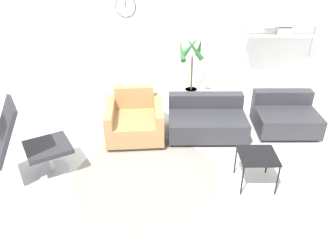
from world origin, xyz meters
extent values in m
plane|color=silver|center=(0.00, 0.00, 0.00)|extent=(12.00, 12.00, 0.00)
cube|color=white|center=(0.00, 2.77, 1.40)|extent=(12.00, 0.06, 2.80)
cylinder|color=black|center=(-0.38, 2.73, 1.67)|extent=(0.38, 0.01, 0.38)
cylinder|color=white|center=(-0.38, 2.72, 1.67)|extent=(0.36, 0.02, 0.36)
cube|color=black|center=(-0.38, 2.71, 1.72)|extent=(0.01, 0.01, 0.11)
cylinder|color=gray|center=(0.09, -0.19, 0.00)|extent=(1.95, 1.95, 0.01)
cylinder|color=#BCBCC1|center=(-1.20, -0.05, 0.01)|extent=(0.60, 0.60, 0.02)
cylinder|color=#BCBCC1|center=(-1.20, -0.05, 0.18)|extent=(0.06, 0.06, 0.33)
cube|color=#2D2D33|center=(-1.20, -0.05, 0.39)|extent=(0.76, 0.76, 0.06)
cube|color=#2D2D33|center=(-1.58, -0.27, 0.76)|extent=(0.60, 0.67, 0.71)
cube|color=silver|center=(-0.13, 0.83, 0.03)|extent=(0.76, 0.79, 0.06)
cube|color=#AD8451|center=(-0.13, 0.83, 0.21)|extent=(0.68, 0.94, 0.30)
cube|color=#AD8451|center=(-0.15, 1.19, 0.54)|extent=(0.64, 0.22, 0.36)
cube|color=#AD8451|center=(0.25, 0.85, 0.31)|extent=(0.18, 0.91, 0.50)
cube|color=#AD8451|center=(-0.50, 0.80, 0.31)|extent=(0.18, 0.91, 0.50)
cube|color=black|center=(1.02, 0.88, 0.03)|extent=(1.09, 0.69, 0.05)
cube|color=#333338|center=(1.02, 0.88, 0.21)|extent=(1.22, 0.81, 0.31)
cube|color=#333338|center=(1.02, 1.19, 0.47)|extent=(1.21, 0.21, 0.23)
cube|color=black|center=(2.31, 1.00, 0.03)|extent=(0.88, 0.69, 0.05)
cube|color=#333338|center=(2.31, 1.00, 0.21)|extent=(0.97, 0.81, 0.31)
cube|color=#333338|center=(2.31, 1.30, 0.47)|extent=(0.97, 0.21, 0.23)
cube|color=black|center=(1.50, -0.34, 0.43)|extent=(0.47, 0.47, 0.02)
cylinder|color=black|center=(1.28, -0.56, 0.21)|extent=(0.02, 0.02, 0.43)
cylinder|color=black|center=(1.71, -0.56, 0.21)|extent=(0.02, 0.02, 0.43)
cylinder|color=black|center=(1.28, -0.13, 0.21)|extent=(0.02, 0.02, 0.43)
cylinder|color=black|center=(1.71, -0.13, 0.21)|extent=(0.02, 0.02, 0.43)
cylinder|color=silver|center=(0.85, 2.12, 0.13)|extent=(0.25, 0.25, 0.26)
cylinder|color=#382819|center=(0.85, 2.12, 0.25)|extent=(0.23, 0.23, 0.02)
cylinder|color=brown|center=(0.85, 2.12, 0.58)|extent=(0.04, 0.04, 0.64)
cone|color=#2D6B33|center=(0.98, 2.14, 1.08)|extent=(0.14, 0.34, 0.42)
cone|color=#2D6B33|center=(0.83, 2.26, 1.05)|extent=(0.35, 0.15, 0.37)
cone|color=#2D6B33|center=(0.65, 2.09, 1.04)|extent=(0.16, 0.47, 0.35)
cone|color=#2D6B33|center=(0.86, 1.98, 1.10)|extent=(0.38, 0.13, 0.46)
cylinder|color=#BCBCC1|center=(1.90, 2.58, 0.84)|extent=(0.03, 0.03, 1.68)
cylinder|color=#BCBCC1|center=(3.19, 2.58, 0.84)|extent=(0.03, 0.03, 1.68)
cube|color=white|center=(2.54, 2.46, 1.21)|extent=(1.35, 0.28, 0.02)
cube|color=white|center=(2.54, 2.46, 1.39)|extent=(1.35, 0.28, 0.02)
cube|color=beige|center=(2.56, 2.45, 1.29)|extent=(0.27, 0.24, 0.13)
cube|color=silver|center=(2.35, 2.45, 1.49)|extent=(0.36, 0.24, 0.18)
camera|label=1|loc=(0.35, -3.66, 2.77)|focal=35.00mm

